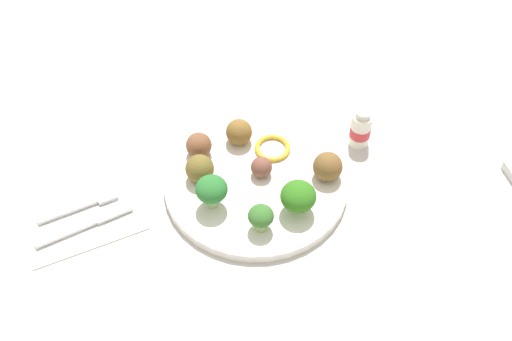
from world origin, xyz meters
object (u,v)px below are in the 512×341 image
Objects in this scene: meatball_front_right at (200,169)px; fork at (83,205)px; meatball_far_rim at (239,132)px; meatball_front_left at (328,167)px; plate at (256,182)px; broccoli_floret_front_right at (298,197)px; napkin at (81,217)px; meatball_center at (199,145)px; meatball_mid_left at (261,167)px; pepper_ring_near_rim at (272,148)px; broccoli_floret_mid_left at (212,190)px; knife at (89,222)px; broccoli_floret_near_rim at (261,217)px; yogurt_bottle at (361,129)px.

meatball_front_right reaches higher than fork.
meatball_far_rim is 0.93× the size of meatball_front_left.
meatball_front_left is at bearing -17.78° from meatball_front_right.
plate is at bearing -9.47° from fork.
broccoli_floret_front_right is at bearing -41.77° from meatball_front_right.
napkin is 0.02m from fork.
meatball_front_left is at bearing -31.92° from meatball_center.
meatball_mid_left is 0.27× the size of fork.
meatball_front_right is 0.13m from pepper_ring_near_rim.
broccoli_floret_mid_left reaches higher than napkin.
broccoli_floret_mid_left reaches higher than meatball_far_rim.
pepper_ring_near_rim reaches higher than knife.
napkin is at bearing 155.09° from broccoli_floret_near_rim.
broccoli_floret_mid_left is 0.20m from fork.
pepper_ring_near_rim is (0.12, 0.08, -0.03)m from broccoli_floret_mid_left.
meatball_far_rim is at bearing 98.23° from meatball_mid_left.
broccoli_floret_near_rim is at bearing -64.31° from meatball_front_right.
meatball_center is at bearing 131.10° from plate.
napkin is 1.40× the size of fork.
broccoli_floret_mid_left is 1.33× the size of meatball_far_rim.
broccoli_floret_near_rim is at bearing -74.88° from meatball_center.
broccoli_floret_mid_left is 1.71× the size of meatball_mid_left.
plate is 0.07m from pepper_ring_near_rim.
broccoli_floret_mid_left is at bearing -124.68° from meatball_far_rim.
pepper_ring_near_rim is 0.39× the size of knife.
broccoli_floret_near_rim reaches higher than knife.
meatball_mid_left is 0.46× the size of yogurt_bottle.
fork is at bearing 150.90° from broccoli_floret_near_rim.
plate is 0.11m from meatball_front_left.
broccoli_floret_mid_left is (-0.05, 0.06, 0.01)m from broccoli_floret_near_rim.
broccoli_floret_near_rim is 0.76× the size of pepper_ring_near_rim.
napkin is (-0.30, 0.10, -0.05)m from broccoli_floret_front_right.
meatball_front_left is 0.26× the size of napkin.
yogurt_bottle is at bearing 0.97° from napkin.
plate is 4.96× the size of pepper_ring_near_rim.
pepper_ring_near_rim is at bearing 32.09° from broccoli_floret_mid_left.
fork is 0.83× the size of knife.
yogurt_bottle is at bearing 36.36° from meatball_front_left.
broccoli_floret_mid_left is at bearing -94.88° from meatball_center.
broccoli_floret_near_rim is 0.25× the size of napkin.
meatball_front_right is (-0.12, 0.10, -0.01)m from broccoli_floret_front_right.
meatball_front_left reaches higher than napkin.
meatball_front_left is 0.31× the size of knife.
fork is 0.44m from yogurt_bottle.
broccoli_floret_front_right is at bearing -144.28° from yogurt_bottle.
pepper_ring_near_rim is 0.33× the size of napkin.
broccoli_floret_mid_left reaches higher than meatball_center.
broccoli_floret_front_right is 0.19m from meatball_center.
yogurt_bottle is at bearing -1.46° from fork.
meatball_far_rim reaches higher than knife.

